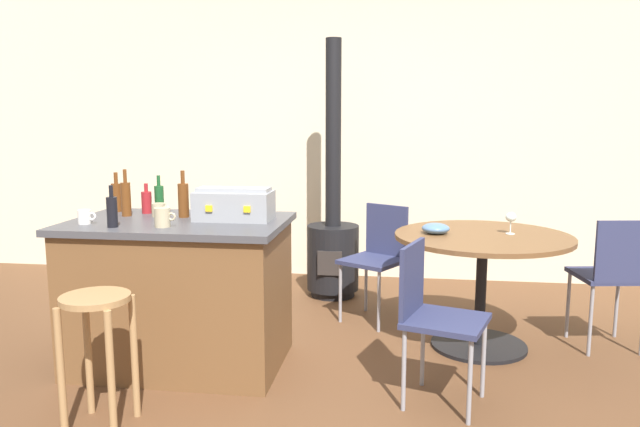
{
  "coord_description": "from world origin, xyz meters",
  "views": [
    {
      "loc": [
        0.54,
        -3.15,
        1.52
      ],
      "look_at": [
        0.02,
        0.51,
        0.93
      ],
      "focal_mm": 34.3,
      "sensor_mm": 36.0,
      "label": 1
    }
  ],
  "objects_px": {
    "bottle_1": "(159,198)",
    "bottle_4": "(117,196)",
    "kitchen_island": "(180,292)",
    "cup_0": "(159,210)",
    "bottle_0": "(126,198)",
    "bottle_3": "(112,211)",
    "bottle_5": "(147,202)",
    "folding_chair_far": "(433,310)",
    "wine_glass": "(511,218)",
    "cup_1": "(85,217)",
    "toolbox": "(234,205)",
    "bottle_2": "(183,199)",
    "serving_bowl": "(436,228)",
    "wooden_stool": "(97,332)",
    "cup_2": "(163,217)",
    "folding_chair_near": "(378,253)",
    "folding_chair_left": "(613,272)",
    "wood_stove": "(333,237)",
    "dining_table": "(482,261)"
  },
  "relations": [
    {
      "from": "kitchen_island",
      "to": "cup_1",
      "type": "height_order",
      "value": "cup_1"
    },
    {
      "from": "folding_chair_left",
      "to": "bottle_0",
      "type": "bearing_deg",
      "value": -170.89
    },
    {
      "from": "cup_0",
      "to": "wine_glass",
      "type": "bearing_deg",
      "value": 12.03
    },
    {
      "from": "bottle_3",
      "to": "cup_1",
      "type": "height_order",
      "value": "bottle_3"
    },
    {
      "from": "wooden_stool",
      "to": "bottle_3",
      "type": "bearing_deg",
      "value": 107.11
    },
    {
      "from": "kitchen_island",
      "to": "bottle_4",
      "type": "height_order",
      "value": "bottle_4"
    },
    {
      "from": "cup_1",
      "to": "kitchen_island",
      "type": "bearing_deg",
      "value": 21.67
    },
    {
      "from": "cup_0",
      "to": "wine_glass",
      "type": "distance_m",
      "value": 2.25
    },
    {
      "from": "cup_0",
      "to": "cup_1",
      "type": "relative_size",
      "value": 1.1
    },
    {
      "from": "folding_chair_far",
      "to": "bottle_5",
      "type": "distance_m",
      "value": 1.95
    },
    {
      "from": "bottle_0",
      "to": "bottle_3",
      "type": "bearing_deg",
      "value": -75.65
    },
    {
      "from": "cup_0",
      "to": "folding_chair_far",
      "type": "bearing_deg",
      "value": -14.11
    },
    {
      "from": "cup_0",
      "to": "folding_chair_left",
      "type": "bearing_deg",
      "value": 9.63
    },
    {
      "from": "bottle_1",
      "to": "cup_1",
      "type": "distance_m",
      "value": 0.54
    },
    {
      "from": "wooden_stool",
      "to": "cup_2",
      "type": "bearing_deg",
      "value": 79.27
    },
    {
      "from": "bottle_5",
      "to": "wine_glass",
      "type": "distance_m",
      "value": 2.36
    },
    {
      "from": "bottle_4",
      "to": "wine_glass",
      "type": "relative_size",
      "value": 1.8
    },
    {
      "from": "bottle_2",
      "to": "cup_1",
      "type": "xyz_separation_m",
      "value": [
        -0.48,
        -0.31,
        -0.07
      ]
    },
    {
      "from": "bottle_4",
      "to": "bottle_5",
      "type": "distance_m",
      "value": 0.23
    },
    {
      "from": "toolbox",
      "to": "serving_bowl",
      "type": "xyz_separation_m",
      "value": [
        1.22,
        0.46,
        -0.2
      ]
    },
    {
      "from": "bottle_0",
      "to": "wine_glass",
      "type": "height_order",
      "value": "bottle_0"
    },
    {
      "from": "wood_stove",
      "to": "bottle_2",
      "type": "height_order",
      "value": "wood_stove"
    },
    {
      "from": "folding_chair_far",
      "to": "wood_stove",
      "type": "bearing_deg",
      "value": 111.9
    },
    {
      "from": "bottle_1",
      "to": "bottle_2",
      "type": "bearing_deg",
      "value": -35.28
    },
    {
      "from": "kitchen_island",
      "to": "cup_0",
      "type": "xyz_separation_m",
      "value": [
        -0.16,
        0.11,
        0.49
      ]
    },
    {
      "from": "folding_chair_left",
      "to": "bottle_0",
      "type": "height_order",
      "value": "bottle_0"
    },
    {
      "from": "bottle_4",
      "to": "bottle_5",
      "type": "bearing_deg",
      "value": -11.03
    },
    {
      "from": "bottle_2",
      "to": "serving_bowl",
      "type": "distance_m",
      "value": 1.63
    },
    {
      "from": "cup_1",
      "to": "cup_2",
      "type": "bearing_deg",
      "value": -4.08
    },
    {
      "from": "bottle_2",
      "to": "bottle_3",
      "type": "relative_size",
      "value": 1.22
    },
    {
      "from": "cup_0",
      "to": "dining_table",
      "type": "bearing_deg",
      "value": 11.74
    },
    {
      "from": "folding_chair_near",
      "to": "folding_chair_left",
      "type": "distance_m",
      "value": 1.59
    },
    {
      "from": "folding_chair_far",
      "to": "toolbox",
      "type": "height_order",
      "value": "toolbox"
    },
    {
      "from": "folding_chair_far",
      "to": "wood_stove",
      "type": "height_order",
      "value": "wood_stove"
    },
    {
      "from": "wood_stove",
      "to": "dining_table",
      "type": "bearing_deg",
      "value": -43.48
    },
    {
      "from": "toolbox",
      "to": "cup_0",
      "type": "distance_m",
      "value": 0.5
    },
    {
      "from": "wood_stove",
      "to": "toolbox",
      "type": "distance_m",
      "value": 1.65
    },
    {
      "from": "bottle_0",
      "to": "cup_2",
      "type": "height_order",
      "value": "bottle_0"
    },
    {
      "from": "dining_table",
      "to": "cup_0",
      "type": "bearing_deg",
      "value": -168.26
    },
    {
      "from": "toolbox",
      "to": "bottle_0",
      "type": "height_order",
      "value": "bottle_0"
    },
    {
      "from": "bottle_5",
      "to": "bottle_1",
      "type": "bearing_deg",
      "value": 28.79
    },
    {
      "from": "toolbox",
      "to": "bottle_2",
      "type": "distance_m",
      "value": 0.34
    },
    {
      "from": "bottle_4",
      "to": "folding_chair_near",
      "type": "bearing_deg",
      "value": 24.04
    },
    {
      "from": "toolbox",
      "to": "bottle_2",
      "type": "height_order",
      "value": "bottle_2"
    },
    {
      "from": "kitchen_island",
      "to": "bottle_1",
      "type": "height_order",
      "value": "bottle_1"
    },
    {
      "from": "bottle_1",
      "to": "bottle_4",
      "type": "distance_m",
      "value": 0.29
    },
    {
      "from": "folding_chair_near",
      "to": "folding_chair_far",
      "type": "distance_m",
      "value": 1.38
    },
    {
      "from": "wine_glass",
      "to": "serving_bowl",
      "type": "xyz_separation_m",
      "value": [
        -0.48,
        -0.06,
        -0.07
      ]
    },
    {
      "from": "wooden_stool",
      "to": "cup_1",
      "type": "bearing_deg",
      "value": 121.29
    },
    {
      "from": "bottle_0",
      "to": "wine_glass",
      "type": "bearing_deg",
      "value": 11.18
    }
  ]
}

